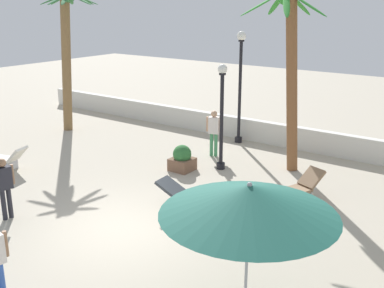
% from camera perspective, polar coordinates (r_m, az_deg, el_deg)
% --- Properties ---
extents(ground_plane, '(56.00, 56.00, 0.00)m').
position_cam_1_polar(ground_plane, '(11.69, -8.66, -10.08)').
color(ground_plane, '#B2A893').
extents(boundary_wall, '(25.20, 0.30, 0.84)m').
position_cam_1_polar(boundary_wall, '(18.12, 10.24, 1.19)').
color(boundary_wall, silver).
rests_on(boundary_wall, ground_plane).
extents(patio_umbrella_2, '(2.75, 2.75, 2.72)m').
position_cam_1_polar(patio_umbrella_2, '(7.13, 6.95, -6.86)').
color(patio_umbrella_2, '#333338').
rests_on(patio_umbrella_2, ground_plane).
extents(palm_tree_0, '(2.29, 2.29, 5.82)m').
position_cam_1_polar(palm_tree_0, '(19.87, -14.98, 11.51)').
color(palm_tree_0, olive).
rests_on(palm_tree_0, ground_plane).
extents(palm_tree_2, '(2.49, 2.66, 5.71)m').
position_cam_1_polar(palm_tree_2, '(14.97, 11.86, 9.70)').
color(palm_tree_2, brown).
rests_on(palm_tree_2, ground_plane).
extents(lamp_post_0, '(0.30, 0.30, 3.42)m').
position_cam_1_polar(lamp_post_0, '(14.91, 3.64, 3.77)').
color(lamp_post_0, black).
rests_on(lamp_post_0, ground_plane).
extents(lamp_post_1, '(0.35, 0.35, 4.23)m').
position_cam_1_polar(lamp_post_1, '(17.80, 5.89, 7.96)').
color(lamp_post_1, black).
rests_on(lamp_post_1, ground_plane).
extents(lounge_chair_0, '(1.88, 0.67, 0.82)m').
position_cam_1_polar(lounge_chair_0, '(12.07, -0.26, -6.83)').
color(lounge_chair_0, '#B7B7BC').
rests_on(lounge_chair_0, ground_plane).
extents(lounge_chair_1, '(1.97, 1.01, 0.84)m').
position_cam_1_polar(lounge_chair_1, '(16.48, -22.22, -1.56)').
color(lounge_chair_1, '#B7B7BC').
rests_on(lounge_chair_1, ground_plane).
extents(lounge_chair_2, '(1.18, 1.95, 0.84)m').
position_cam_1_polar(lounge_chair_2, '(13.03, 12.32, -5.44)').
color(lounge_chair_2, '#B7B7BC').
rests_on(lounge_chair_2, ground_plane).
extents(guest_0, '(0.28, 0.56, 1.61)m').
position_cam_1_polar(guest_0, '(12.54, -21.92, -4.41)').
color(guest_0, '#26262D').
rests_on(guest_0, ground_plane).
extents(guest_1, '(0.53, 0.35, 1.65)m').
position_cam_1_polar(guest_1, '(16.39, 2.68, 1.86)').
color(guest_1, '#3F8C59').
rests_on(guest_1, ground_plane).
extents(planter, '(0.70, 0.70, 0.85)m').
position_cam_1_polar(planter, '(15.16, -1.21, -1.83)').
color(planter, brown).
rests_on(planter, ground_plane).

